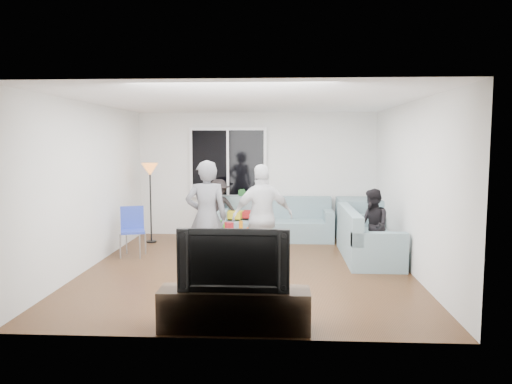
# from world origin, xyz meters

# --- Properties ---
(floor) EXTENTS (5.00, 5.50, 0.04)m
(floor) POSITION_xyz_m (0.00, 0.00, -0.02)
(floor) COLOR #56351C
(floor) RESTS_ON ground
(ceiling) EXTENTS (5.00, 5.50, 0.04)m
(ceiling) POSITION_xyz_m (0.00, 0.00, 2.62)
(ceiling) COLOR white
(ceiling) RESTS_ON ground
(wall_back) EXTENTS (5.00, 0.04, 2.60)m
(wall_back) POSITION_xyz_m (0.00, 2.77, 1.30)
(wall_back) COLOR silver
(wall_back) RESTS_ON ground
(wall_front) EXTENTS (5.00, 0.04, 2.60)m
(wall_front) POSITION_xyz_m (0.00, -2.77, 1.30)
(wall_front) COLOR silver
(wall_front) RESTS_ON ground
(wall_left) EXTENTS (0.04, 5.50, 2.60)m
(wall_left) POSITION_xyz_m (-2.52, 0.00, 1.30)
(wall_left) COLOR silver
(wall_left) RESTS_ON ground
(wall_right) EXTENTS (0.04, 5.50, 2.60)m
(wall_right) POSITION_xyz_m (2.52, 0.00, 1.30)
(wall_right) COLOR silver
(wall_right) RESTS_ON ground
(window_frame) EXTENTS (1.62, 0.06, 1.47)m
(window_frame) POSITION_xyz_m (-0.60, 2.69, 1.55)
(window_frame) COLOR white
(window_frame) RESTS_ON wall_back
(window_glass) EXTENTS (1.50, 0.02, 1.35)m
(window_glass) POSITION_xyz_m (-0.60, 2.65, 1.55)
(window_glass) COLOR black
(window_glass) RESTS_ON window_frame
(window_mullion) EXTENTS (0.05, 0.03, 1.35)m
(window_mullion) POSITION_xyz_m (-0.60, 2.64, 1.55)
(window_mullion) COLOR white
(window_mullion) RESTS_ON window_frame
(radiator) EXTENTS (1.30, 0.12, 0.62)m
(radiator) POSITION_xyz_m (-0.60, 2.65, 0.31)
(radiator) COLOR silver
(radiator) RESTS_ON floor
(potted_plant) EXTENTS (0.25, 0.22, 0.39)m
(potted_plant) POSITION_xyz_m (-0.33, 2.62, 0.82)
(potted_plant) COLOR #2B6D30
(potted_plant) RESTS_ON radiator
(vase) EXTENTS (0.19, 0.19, 0.16)m
(vase) POSITION_xyz_m (-1.02, 2.62, 0.70)
(vase) COLOR silver
(vase) RESTS_ON radiator
(sofa_back_section) EXTENTS (2.30, 0.85, 0.85)m
(sofa_back_section) POSITION_xyz_m (0.41, 2.27, 0.42)
(sofa_back_section) COLOR slate
(sofa_back_section) RESTS_ON floor
(sofa_right_section) EXTENTS (2.00, 0.85, 0.85)m
(sofa_right_section) POSITION_xyz_m (2.02, 0.77, 0.42)
(sofa_right_section) COLOR slate
(sofa_right_section) RESTS_ON floor
(sofa_corner) EXTENTS (0.85, 0.85, 0.85)m
(sofa_corner) POSITION_xyz_m (2.09, 2.27, 0.42)
(sofa_corner) COLOR slate
(sofa_corner) RESTS_ON floor
(cushion_yellow) EXTENTS (0.43, 0.39, 0.14)m
(cushion_yellow) POSITION_xyz_m (-0.45, 2.25, 0.51)
(cushion_yellow) COLOR gold
(cushion_yellow) RESTS_ON sofa_back_section
(cushion_red) EXTENTS (0.37, 0.32, 0.13)m
(cushion_red) POSITION_xyz_m (-0.08, 2.33, 0.51)
(cushion_red) COLOR maroon
(cushion_red) RESTS_ON sofa_back_section
(coffee_table) EXTENTS (1.21, 0.84, 0.40)m
(coffee_table) POSITION_xyz_m (-0.40, 0.88, 0.20)
(coffee_table) COLOR #9F834D
(coffee_table) RESTS_ON floor
(pitcher) EXTENTS (0.17, 0.17, 0.17)m
(pitcher) POSITION_xyz_m (-0.40, 0.95, 0.49)
(pitcher) COLOR maroon
(pitcher) RESTS_ON coffee_table
(side_chair) EXTENTS (0.51, 0.51, 0.86)m
(side_chair) POSITION_xyz_m (-2.05, 0.69, 0.43)
(side_chair) COLOR #2538A2
(side_chair) RESTS_ON floor
(floor_lamp) EXTENTS (0.32, 0.32, 1.56)m
(floor_lamp) POSITION_xyz_m (-2.05, 1.87, 0.78)
(floor_lamp) COLOR orange
(floor_lamp) RESTS_ON floor
(player_left) EXTENTS (0.68, 0.50, 1.72)m
(player_left) POSITION_xyz_m (-0.59, -0.34, 0.86)
(player_left) COLOR #525257
(player_left) RESTS_ON floor
(player_right) EXTENTS (1.03, 0.63, 1.65)m
(player_right) POSITION_xyz_m (0.24, -0.01, 0.82)
(player_right) COLOR silver
(player_right) RESTS_ON floor
(spectator_right) EXTENTS (0.54, 0.65, 1.23)m
(spectator_right) POSITION_xyz_m (2.02, 0.45, 0.61)
(spectator_right) COLOR black
(spectator_right) RESTS_ON floor
(spectator_back) EXTENTS (0.82, 0.51, 1.23)m
(spectator_back) POSITION_xyz_m (-0.75, 2.30, 0.61)
(spectator_back) COLOR black
(spectator_back) RESTS_ON floor
(tv_console) EXTENTS (1.60, 0.40, 0.44)m
(tv_console) POSITION_xyz_m (0.04, -2.50, 0.22)
(tv_console) COLOR #2F2317
(tv_console) RESTS_ON floor
(television) EXTENTS (1.16, 0.15, 0.67)m
(television) POSITION_xyz_m (0.04, -2.50, 0.77)
(television) COLOR black
(television) RESTS_ON tv_console
(bottle_a) EXTENTS (0.07, 0.07, 0.24)m
(bottle_a) POSITION_xyz_m (-0.69, 1.02, 0.52)
(bottle_a) COLOR #C64B0B
(bottle_a) RESTS_ON coffee_table
(bottle_b) EXTENTS (0.08, 0.08, 0.24)m
(bottle_b) POSITION_xyz_m (-0.49, 0.72, 0.52)
(bottle_b) COLOR #23961B
(bottle_b) RESTS_ON coffee_table
(bottle_d) EXTENTS (0.07, 0.07, 0.22)m
(bottle_d) POSITION_xyz_m (-0.18, 0.83, 0.51)
(bottle_d) COLOR orange
(bottle_d) RESTS_ON coffee_table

